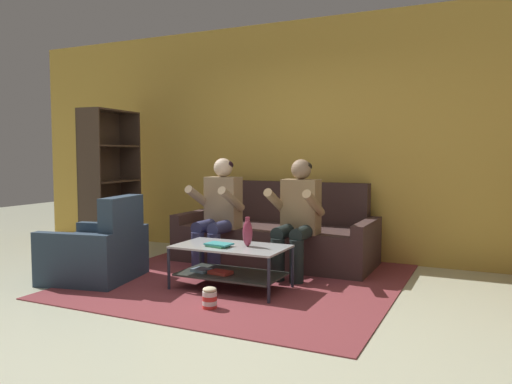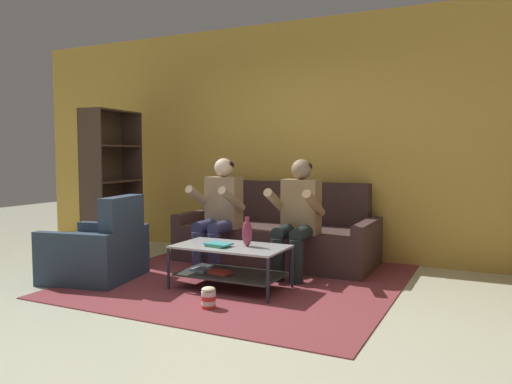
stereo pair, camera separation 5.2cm
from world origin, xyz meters
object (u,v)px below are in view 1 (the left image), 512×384
object	(u,v)px
bookshelf	(106,194)
coffee_table	(230,260)
book_stack	(218,245)
popcorn_tub	(210,298)
couch	(276,237)
person_seated_right	(297,213)
vase	(248,233)
person_seated_left	(219,209)
armchair	(97,253)

from	to	relation	value
bookshelf	coffee_table	bearing A→B (deg)	-21.74
book_stack	bookshelf	xyz separation A→B (m)	(-2.25, 1.02, 0.32)
popcorn_tub	couch	bearing A→B (deg)	96.29
book_stack	popcorn_tub	bearing A→B (deg)	-67.95
couch	person_seated_right	bearing A→B (deg)	-49.85
coffee_table	popcorn_tub	size ratio (longest dim) A/B	5.62
bookshelf	book_stack	bearing A→B (deg)	-24.32
coffee_table	vase	xyz separation A→B (m)	(0.17, 0.04, 0.27)
popcorn_tub	person_seated_left	bearing A→B (deg)	116.66
person_seated_left	person_seated_right	world-z (taller)	person_seated_left
couch	vase	bearing A→B (deg)	-79.26
book_stack	armchair	bearing A→B (deg)	-172.40
armchair	coffee_table	bearing A→B (deg)	10.95
person_seated_right	book_stack	distance (m)	0.97
coffee_table	vase	world-z (taller)	vase
person_seated_right	popcorn_tub	world-z (taller)	person_seated_right
coffee_table	book_stack	distance (m)	0.20
couch	popcorn_tub	bearing A→B (deg)	-83.71
person_seated_right	armchair	bearing A→B (deg)	-150.56
coffee_table	vase	bearing A→B (deg)	13.06
book_stack	popcorn_tub	xyz separation A→B (m)	(0.21, -0.52, -0.34)
vase	bookshelf	size ratio (longest dim) A/B	0.15
person_seated_left	armchair	world-z (taller)	person_seated_left
couch	book_stack	size ratio (longest dim) A/B	9.00
couch	person_seated_left	size ratio (longest dim) A/B	1.87
person_seated_left	bookshelf	size ratio (longest dim) A/B	0.67
book_stack	bookshelf	distance (m)	2.49
person_seated_left	armchair	xyz separation A→B (m)	(-0.84, -1.00, -0.39)
person_seated_left	vase	bearing A→B (deg)	-44.73
book_stack	popcorn_tub	distance (m)	0.65
book_stack	popcorn_tub	world-z (taller)	book_stack
person_seated_left	bookshelf	world-z (taller)	bookshelf
coffee_table	couch	bearing A→B (deg)	93.09
coffee_table	person_seated_left	bearing A→B (deg)	126.08
person_seated_right	bookshelf	xyz separation A→B (m)	(-2.71, 0.19, 0.10)
armchair	popcorn_tub	bearing A→B (deg)	-12.73
coffee_table	popcorn_tub	xyz separation A→B (m)	(0.14, -0.61, -0.18)
vase	coffee_table	bearing A→B (deg)	-166.94
person_seated_left	armchair	size ratio (longest dim) A/B	1.28
bookshelf	person_seated_left	bearing A→B (deg)	-6.15
person_seated_left	armchair	bearing A→B (deg)	-130.04
couch	bookshelf	distance (m)	2.32
couch	person_seated_left	world-z (taller)	person_seated_left
person_seated_right	person_seated_left	bearing A→B (deg)	179.96
person_seated_right	popcorn_tub	size ratio (longest dim) A/B	6.52
person_seated_right	coffee_table	bearing A→B (deg)	-118.36
coffee_table	armchair	world-z (taller)	armchair
couch	vase	world-z (taller)	couch
couch	person_seated_right	xyz separation A→B (m)	(0.46, -0.55, 0.36)
popcorn_tub	coffee_table	bearing A→B (deg)	102.88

